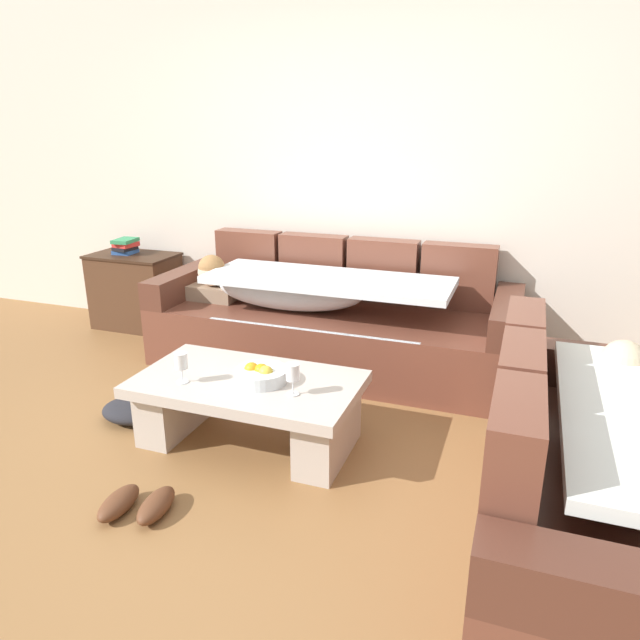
# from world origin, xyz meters

# --- Properties ---
(ground_plane) EXTENTS (14.00, 14.00, 0.00)m
(ground_plane) POSITION_xyz_m (0.00, 0.00, 0.00)
(ground_plane) COLOR olive
(back_wall) EXTENTS (9.00, 0.10, 2.70)m
(back_wall) POSITION_xyz_m (0.00, 2.15, 1.35)
(back_wall) COLOR silver
(back_wall) RESTS_ON ground_plane
(couch_along_wall) EXTENTS (2.56, 0.92, 0.88)m
(couch_along_wall) POSITION_xyz_m (-0.04, 1.63, 0.33)
(couch_along_wall) COLOR brown
(couch_along_wall) RESTS_ON ground_plane
(couch_near_window) EXTENTS (0.92, 1.79, 0.88)m
(couch_near_window) POSITION_xyz_m (1.66, 0.07, 0.33)
(couch_near_window) COLOR brown
(couch_near_window) RESTS_ON ground_plane
(coffee_table) EXTENTS (1.20, 0.68, 0.38)m
(coffee_table) POSITION_xyz_m (-0.06, 0.42, 0.24)
(coffee_table) COLOR #BAB0A7
(coffee_table) RESTS_ON ground_plane
(fruit_bowl) EXTENTS (0.28, 0.28, 0.10)m
(fruit_bowl) POSITION_xyz_m (0.02, 0.42, 0.42)
(fruit_bowl) COLOR silver
(fruit_bowl) RESTS_ON coffee_table
(wine_glass_near_left) EXTENTS (0.07, 0.07, 0.17)m
(wine_glass_near_left) POSITION_xyz_m (-0.36, 0.26, 0.50)
(wine_glass_near_left) COLOR silver
(wine_glass_near_left) RESTS_ON coffee_table
(wine_glass_near_right) EXTENTS (0.07, 0.07, 0.17)m
(wine_glass_near_right) POSITION_xyz_m (0.24, 0.33, 0.50)
(wine_glass_near_right) COLOR silver
(wine_glass_near_right) RESTS_ON coffee_table
(side_cabinet) EXTENTS (0.72, 0.44, 0.64)m
(side_cabinet) POSITION_xyz_m (-1.86, 1.85, 0.32)
(side_cabinet) COLOR #4C301E
(side_cabinet) RESTS_ON ground_plane
(book_stack_on_cabinet) EXTENTS (0.19, 0.22, 0.13)m
(book_stack_on_cabinet) POSITION_xyz_m (-1.92, 1.86, 0.71)
(book_stack_on_cabinet) COLOR #2D569E
(book_stack_on_cabinet) RESTS_ON side_cabinet
(pair_of_shoes) EXTENTS (0.31, 0.32, 0.09)m
(pair_of_shoes) POSITION_xyz_m (-0.26, -0.31, 0.04)
(pair_of_shoes) COLOR #59331E
(pair_of_shoes) RESTS_ON ground_plane
(crumpled_garment) EXTENTS (0.45, 0.39, 0.12)m
(crumpled_garment) POSITION_xyz_m (-0.82, 0.42, 0.06)
(crumpled_garment) COLOR #232328
(crumpled_garment) RESTS_ON ground_plane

